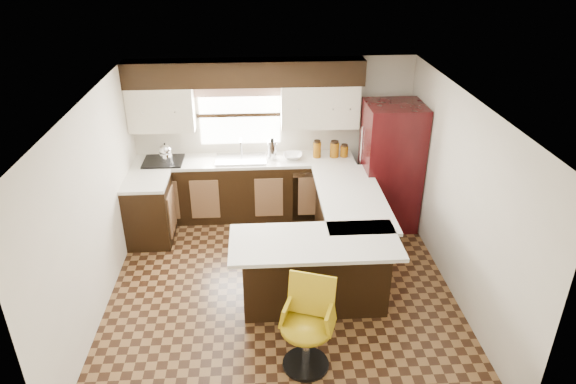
{
  "coord_description": "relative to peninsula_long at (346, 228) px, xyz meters",
  "views": [
    {
      "loc": [
        -0.24,
        -5.22,
        3.97
      ],
      "look_at": [
        0.11,
        0.45,
        1.11
      ],
      "focal_mm": 32.0,
      "sensor_mm": 36.0,
      "label": 1
    }
  ],
  "objects": [
    {
      "name": "wall_front",
      "position": [
        -0.9,
        -2.83,
        0.75
      ],
      "size": [
        4.4,
        0.0,
        4.4
      ],
      "primitive_type": "plane",
      "rotation": [
        -1.57,
        0.0,
        0.0
      ],
      "color": "beige",
      "rests_on": "floor"
    },
    {
      "name": "dishwasher",
      "position": [
        -0.35,
        0.99,
        -0.02
      ],
      "size": [
        0.58,
        0.03,
        0.78
      ],
      "primitive_type": "cube",
      "color": "black",
      "rests_on": "floor"
    },
    {
      "name": "base_cab_left",
      "position": [
        -2.7,
        0.62,
        0.0
      ],
      "size": [
        0.6,
        0.7,
        0.9
      ],
      "primitive_type": "cube",
      "color": "black",
      "rests_on": "floor"
    },
    {
      "name": "window_pane",
      "position": [
        -1.4,
        1.56,
        1.1
      ],
      "size": [
        1.2,
        0.02,
        0.9
      ],
      "primitive_type": "cube",
      "color": "white",
      "rests_on": "wall_back"
    },
    {
      "name": "canister_small",
      "position": [
        0.16,
        1.3,
        0.58
      ],
      "size": [
        0.12,
        0.12,
        0.17
      ],
      "primitive_type": "cylinder",
      "color": "#7F4B09",
      "rests_on": "counter_back"
    },
    {
      "name": "wall_left",
      "position": [
        -3.0,
        -0.62,
        0.75
      ],
      "size": [
        0.0,
        4.4,
        4.4
      ],
      "primitive_type": "plane",
      "rotation": [
        1.57,
        0.0,
        1.57
      ],
      "color": "beige",
      "rests_on": "floor"
    },
    {
      "name": "peninsula_long",
      "position": [
        0.0,
        0.0,
        0.0
      ],
      "size": [
        0.6,
        1.95,
        0.9
      ],
      "primitive_type": "cube",
      "color": "black",
      "rests_on": "floor"
    },
    {
      "name": "wall_back",
      "position": [
        -0.9,
        1.58,
        0.75
      ],
      "size": [
        4.4,
        0.0,
        4.4
      ],
      "primitive_type": "plane",
      "rotation": [
        1.57,
        0.0,
        0.0
      ],
      "color": "beige",
      "rests_on": "floor"
    },
    {
      "name": "floor",
      "position": [
        -0.9,
        -0.62,
        -0.45
      ],
      "size": [
        4.4,
        4.4,
        0.0
      ],
      "primitive_type": "plane",
      "color": "#49301A",
      "rests_on": "ground"
    },
    {
      "name": "canister_large",
      "position": [
        -0.25,
        1.3,
        0.61
      ],
      "size": [
        0.12,
        0.12,
        0.24
      ],
      "primitive_type": "cylinder",
      "color": "#7F4B09",
      "rests_on": "counter_back"
    },
    {
      "name": "mixing_bowl",
      "position": [
        -0.62,
        1.28,
        0.53
      ],
      "size": [
        0.31,
        0.31,
        0.07
      ],
      "primitive_type": "imported",
      "rotation": [
        0.0,
        0.0,
        -0.09
      ],
      "color": "white",
      "rests_on": "counter_back"
    },
    {
      "name": "refrigerator",
      "position": [
        0.78,
        0.91,
        0.49
      ],
      "size": [
        0.8,
        0.77,
        1.87
      ],
      "primitive_type": "cube",
      "color": "black",
      "rests_on": "floor"
    },
    {
      "name": "upper_cab_right",
      "position": [
        -0.22,
        1.4,
        1.27
      ],
      "size": [
        1.14,
        0.35,
        0.64
      ],
      "primitive_type": "cube",
      "color": "beige",
      "rests_on": "wall_back"
    },
    {
      "name": "cooktop",
      "position": [
        -2.55,
        1.25,
        0.51
      ],
      "size": [
        0.58,
        0.5,
        0.02
      ],
      "primitive_type": "cube",
      "color": "black",
      "rests_on": "counter_back"
    },
    {
      "name": "ceiling",
      "position": [
        -0.9,
        -0.62,
        1.95
      ],
      "size": [
        4.4,
        4.4,
        0.0
      ],
      "primitive_type": "plane",
      "rotation": [
        3.14,
        0.0,
        0.0
      ],
      "color": "silver",
      "rests_on": "wall_back"
    },
    {
      "name": "counter_pen_return",
      "position": [
        -0.55,
        -1.06,
        0.47
      ],
      "size": [
        1.89,
        0.84,
        0.04
      ],
      "primitive_type": "cube",
      "color": "silver",
      "rests_on": "peninsula_return"
    },
    {
      "name": "canister_med",
      "position": [
        0.01,
        1.3,
        0.61
      ],
      "size": [
        0.14,
        0.14,
        0.22
      ],
      "primitive_type": "cylinder",
      "color": "#7F4B09",
      "rests_on": "counter_back"
    },
    {
      "name": "counter_back",
      "position": [
        -1.35,
        1.28,
        0.47
      ],
      "size": [
        3.3,
        0.6,
        0.04
      ],
      "primitive_type": "cube",
      "color": "silver",
      "rests_on": "base_cab_back"
    },
    {
      "name": "counter_pen_long",
      "position": [
        0.05,
        0.0,
        0.47
      ],
      "size": [
        0.84,
        1.95,
        0.04
      ],
      "primitive_type": "cube",
      "color": "silver",
      "rests_on": "peninsula_long"
    },
    {
      "name": "bar_chair",
      "position": [
        -0.72,
        -1.95,
        0.04
      ],
      "size": [
        0.66,
        0.66,
        0.98
      ],
      "primitive_type": null,
      "rotation": [
        0.0,
        0.0,
        -0.34
      ],
      "color": "#B3930F",
      "rests_on": "floor"
    },
    {
      "name": "percolator",
      "position": [
        -0.93,
        1.28,
        0.64
      ],
      "size": [
        0.14,
        0.14,
        0.29
      ],
      "primitive_type": "cylinder",
      "color": "silver",
      "rests_on": "counter_back"
    },
    {
      "name": "upper_cab_left",
      "position": [
        -2.52,
        1.4,
        1.27
      ],
      "size": [
        0.94,
        0.35,
        0.64
      ],
      "primitive_type": "cube",
      "color": "beige",
      "rests_on": "wall_back"
    },
    {
      "name": "base_cab_back",
      "position": [
        -1.35,
        1.28,
        0.0
      ],
      "size": [
        3.3,
        0.6,
        0.9
      ],
      "primitive_type": "cube",
      "color": "black",
      "rests_on": "floor"
    },
    {
      "name": "sink",
      "position": [
        -1.4,
        1.25,
        0.51
      ],
      "size": [
        0.75,
        0.45,
        0.03
      ],
      "primitive_type": "cube",
      "color": "#B2B2B7",
      "rests_on": "counter_back"
    },
    {
      "name": "valance",
      "position": [
        -1.4,
        1.52,
        1.49
      ],
      "size": [
        1.3,
        0.06,
        0.18
      ],
      "primitive_type": "cube",
      "color": "#D19B93",
      "rests_on": "wall_back"
    },
    {
      "name": "soffit",
      "position": [
        -1.3,
        1.4,
        1.77
      ],
      "size": [
        3.4,
        0.35,
        0.36
      ],
      "primitive_type": "cube",
      "color": "black",
      "rests_on": "wall_back"
    },
    {
      "name": "counter_left",
      "position": [
        -2.7,
        0.62,
        0.47
      ],
      "size": [
        0.6,
        0.7,
        0.04
      ],
      "primitive_type": "cube",
      "color": "silver",
      "rests_on": "base_cab_left"
    },
    {
      "name": "kettle",
      "position": [
        -2.5,
        1.26,
        0.66
      ],
      "size": [
        0.2,
        0.2,
        0.27
      ],
      "primitive_type": null,
      "color": "silver",
      "rests_on": "cooktop"
    },
    {
      "name": "wall_right",
      "position": [
        1.2,
        -0.62,
        0.75
      ],
      "size": [
        0.0,
        4.4,
        4.4
      ],
      "primitive_type": "plane",
      "rotation": [
        1.57,
        0.0,
        -1.57
      ],
      "color": "beige",
      "rests_on": "floor"
    },
    {
      "name": "peninsula_return",
      "position": [
        -0.53,
        -0.97,
        0.0
      ],
      "size": [
        1.65,
        0.6,
        0.9
      ],
      "primitive_type": "cube",
      "color": "black",
      "rests_on": "floor"
    }
  ]
}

